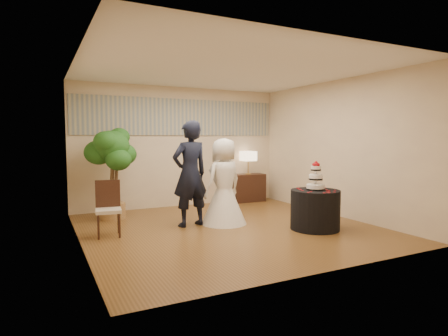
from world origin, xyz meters
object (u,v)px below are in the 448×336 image
groom (190,174)px  cake_table (315,210)px  ficus_tree (112,173)px  bride (224,181)px  table_lamp (248,163)px  wedding_cake (316,176)px  side_chair (108,209)px  console (248,188)px

groom → cake_table: bearing=137.3°
ficus_tree → bride: bearing=-37.1°
cake_table → table_lamp: 3.13m
wedding_cake → side_chair: wedding_cake is taller
groom → table_lamp: groom is taller
table_lamp → ficus_tree: ficus_tree is taller
side_chair → ficus_tree: bearing=85.3°
cake_table → wedding_cake: wedding_cake is taller
groom → cake_table: size_ratio=2.25×
bride → cake_table: bride is taller
cake_table → side_chair: 3.54m
groom → table_lamp: 2.91m
groom → cake_table: (1.88, -1.23, -0.61)m
groom → side_chair: (-1.47, -0.08, -0.51)m
groom → table_lamp: (2.28, 1.81, 0.03)m
groom → side_chair: size_ratio=2.11×
bride → wedding_cake: bearing=122.7°
cake_table → table_lamp: size_ratio=1.48×
cake_table → groom: bearing=146.9°
table_lamp → bride: bearing=-130.6°
groom → table_lamp: bearing=-151.2°
table_lamp → side_chair: table_lamp is taller
console → side_chair: size_ratio=0.92×
bride → table_lamp: 2.54m
console → table_lamp: 0.64m
cake_table → side_chair: bearing=161.2°
wedding_cake → table_lamp: table_lamp is taller
groom → bride: bearing=160.0°
groom → wedding_cake: 2.25m
bride → side_chair: (-2.10, 0.03, -0.35)m
groom → bride: size_ratio=1.20×
table_lamp → side_chair: (-3.75, -1.89, -0.53)m
bride → ficus_tree: 2.26m
table_lamp → cake_table: bearing=-97.5°
ficus_tree → side_chair: size_ratio=2.04×
wedding_cake → ficus_tree: bearing=141.0°
ficus_tree → side_chair: (-0.30, -1.33, -0.47)m
ficus_tree → wedding_cake: bearing=-39.0°
wedding_cake → ficus_tree: (-3.05, 2.47, -0.03)m
wedding_cake → table_lamp: (0.40, 3.03, 0.04)m
console → table_lamp: bearing=-178.4°
bride → wedding_cake: size_ratio=3.16×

